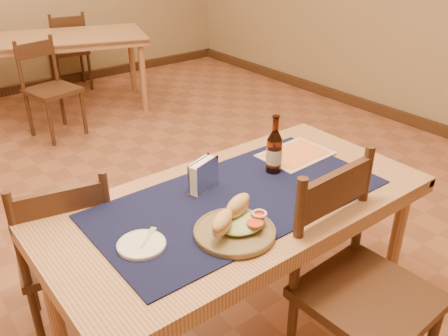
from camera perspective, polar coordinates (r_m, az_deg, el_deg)
room at (r=2.35m, az=-11.14°, el=18.42°), size 6.04×7.04×2.84m
main_table at (r=1.98m, az=1.79°, el=-5.73°), size 1.60×0.80×0.75m
placemat at (r=1.94m, az=1.83°, el=-3.62°), size 1.20×0.60×0.01m
baseboard at (r=2.89m, az=-8.70°, el=-8.99°), size 6.00×7.00×0.10m
back_table at (r=5.09m, az=-19.21°, el=13.85°), size 1.83×1.31×0.75m
chair_main_far at (r=2.24m, az=-18.42°, el=-9.46°), size 0.49×0.49×0.89m
chair_main_near at (r=1.95m, az=15.92°, el=-13.43°), size 0.47×0.47×0.99m
chair_back_near at (r=4.52m, az=-20.24°, el=9.12°), size 0.47×0.47×0.86m
chair_back_far at (r=5.78m, az=-18.18°, el=13.37°), size 0.46×0.46×0.88m
sandwich_plate at (r=1.71m, az=1.39°, el=-6.93°), size 0.30×0.30×0.11m
side_plate at (r=1.69m, az=-9.91°, el=-9.03°), size 0.17×0.17×0.01m
fork at (r=1.71m, az=-9.04°, el=-8.04°), size 0.11×0.09×0.00m
beer_bottle at (r=2.10m, az=6.06°, el=2.00°), size 0.07×0.07×0.27m
napkin_holder at (r=1.97m, az=-2.49°, el=-0.92°), size 0.16×0.10×0.14m
menu_card at (r=2.31m, az=8.61°, el=1.66°), size 0.34×0.26×0.01m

